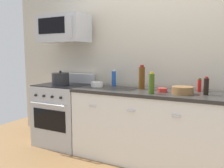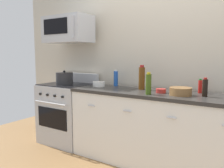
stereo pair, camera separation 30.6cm
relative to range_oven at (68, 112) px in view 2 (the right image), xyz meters
The scene contains 14 objects.
ground_plane 1.58m from the range_oven, ahead, with size 6.43×6.43×0.00m, color olive.
back_wall 1.79m from the range_oven, 15.09° to the left, with size 5.36×0.10×2.70m, color beige.
counter_unit 1.51m from the range_oven, ahead, with size 2.27×0.66×0.92m.
range_oven is the anchor object (origin of this frame).
microwave 1.28m from the range_oven, 89.71° to the left, with size 0.74×0.44×0.40m.
bottle_olive_oil 1.57m from the range_oven, ahead, with size 0.06×0.06×0.25m.
bottle_soy_sauce_dark 2.09m from the range_oven, ahead, with size 0.06×0.06×0.21m.
bottle_hot_sauce_red 2.01m from the range_oven, ahead, with size 0.04×0.04×0.17m.
bottle_soda_blue 0.97m from the range_oven, 15.84° to the left, with size 0.06×0.06×0.24m.
bottle_wine_amber 1.37m from the range_oven, ahead, with size 0.08×0.08×0.32m.
bowl_white_ceramic 0.76m from the range_oven, ahead, with size 0.17×0.17×0.07m.
bowl_red_small 1.61m from the range_oven, ahead, with size 0.12×0.12×0.05m.
bowl_wooden_salad 1.84m from the range_oven, ahead, with size 0.24×0.24×0.09m.
stockpot 0.55m from the range_oven, 90.00° to the right, with size 0.26×0.26×0.21m.
Camera 2 is at (1.00, -2.60, 1.36)m, focal length 37.09 mm.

